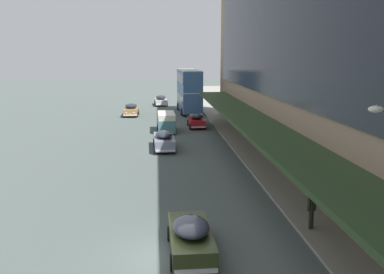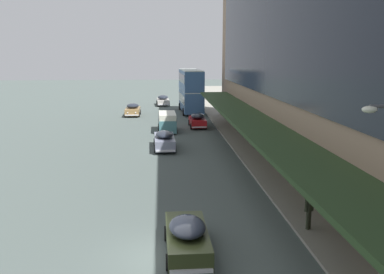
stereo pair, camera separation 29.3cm
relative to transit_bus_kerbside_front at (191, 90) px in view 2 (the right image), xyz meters
name	(u,v)px [view 2 (the right image)]	position (x,y,z in m)	size (l,w,h in m)	color
ground	(164,257)	(-4.10, -42.77, -3.18)	(240.00, 240.00, 0.00)	#46514D
transit_bus_kerbside_front	(191,90)	(0.00, 0.00, 0.00)	(3.06, 9.49, 5.88)	#3B6192
sedan_trailing_near	(163,100)	(-3.81, 8.76, -2.39)	(2.12, 4.71, 1.62)	beige
sedan_far_back	(187,236)	(-3.14, -42.53, -2.42)	(1.83, 4.47, 1.54)	#2D351A
sedan_second_near	(164,140)	(-3.87, -22.87, -2.39)	(1.90, 4.96, 1.59)	slate
sedan_oncoming_rear	(197,120)	(-0.11, -12.07, -2.39)	(1.82, 4.50, 1.62)	#AE1519
sedan_second_mid	(133,110)	(-7.83, -2.50, -2.39)	(1.97, 4.25, 1.60)	olive
vw_van	(167,121)	(-3.48, -14.32, -2.08)	(1.95, 4.57, 1.96)	teal
pedestrian_at_kerb	(309,207)	(2.52, -40.73, -2.00)	(0.48, 0.45, 1.86)	#252B1D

